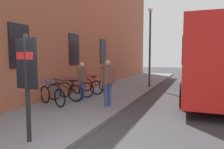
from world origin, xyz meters
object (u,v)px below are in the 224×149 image
(bicycle_mid_rack, at_px, (65,92))
(city_bus, at_px, (208,59))
(street_lamp, at_px, (150,40))
(pedestrian_crossing_street, at_px, (82,77))
(bicycle_nearest_sign, at_px, (87,87))
(bicycle_end_of_row, at_px, (76,89))
(pedestrian_by_facade, at_px, (108,78))
(bicycle_by_door, at_px, (52,95))
(bicycle_leaning_wall, at_px, (96,84))
(transit_info_sign, at_px, (27,70))

(bicycle_mid_rack, xyz_separation_m, city_bus, (4.71, -5.72, 1.41))
(bicycle_mid_rack, relative_size, street_lamp, 0.36)
(pedestrian_crossing_street, bearing_deg, bicycle_mid_rack, 128.86)
(city_bus, bearing_deg, bicycle_nearest_sign, 117.73)
(bicycle_mid_rack, xyz_separation_m, bicycle_end_of_row, (0.81, -0.01, -0.00))
(bicycle_nearest_sign, xyz_separation_m, pedestrian_by_facade, (-1.81, -1.96, 0.69))
(bicycle_mid_rack, distance_m, bicycle_nearest_sign, 1.75)
(bicycle_nearest_sign, xyz_separation_m, street_lamp, (3.80, -2.33, 2.56))
(bicycle_by_door, height_order, pedestrian_crossing_street, pedestrian_crossing_street)
(bicycle_leaning_wall, relative_size, city_bus, 0.16)
(bicycle_end_of_row, height_order, transit_info_sign, transit_info_sign)
(bicycle_by_door, xyz_separation_m, pedestrian_crossing_street, (1.30, -0.57, 0.62))
(transit_info_sign, xyz_separation_m, city_bus, (8.45, -3.94, 0.20))
(pedestrian_crossing_street, bearing_deg, bicycle_leaning_wall, 12.20)
(transit_info_sign, height_order, city_bus, city_bus)
(bicycle_leaning_wall, bearing_deg, bicycle_nearest_sign, 177.85)
(street_lamp, bearing_deg, bicycle_mid_rack, 156.46)
(bicycle_by_door, bearing_deg, street_lamp, -20.66)
(bicycle_by_door, bearing_deg, bicycle_leaning_wall, -1.76)
(bicycle_mid_rack, xyz_separation_m, bicycle_nearest_sign, (1.75, -0.09, -0.00))
(bicycle_by_door, relative_size, pedestrian_by_facade, 0.96)
(bicycle_mid_rack, xyz_separation_m, pedestrian_crossing_street, (0.47, -0.59, 0.62))
(bicycle_end_of_row, distance_m, transit_info_sign, 5.03)
(transit_info_sign, bearing_deg, bicycle_mid_rack, 25.50)
(bicycle_by_door, bearing_deg, bicycle_end_of_row, 0.10)
(bicycle_by_door, relative_size, street_lamp, 0.34)
(bicycle_mid_rack, relative_size, bicycle_end_of_row, 1.04)
(pedestrian_by_facade, bearing_deg, city_bus, -37.56)
(pedestrian_by_facade, bearing_deg, bicycle_end_of_row, 66.81)
(bicycle_leaning_wall, height_order, city_bus, city_bus)
(bicycle_end_of_row, height_order, city_bus, city_bus)
(bicycle_nearest_sign, xyz_separation_m, pedestrian_crossing_street, (-1.28, -0.50, 0.62))
(bicycle_leaning_wall, height_order, pedestrian_by_facade, pedestrian_by_facade)
(transit_info_sign, xyz_separation_m, pedestrian_by_facade, (3.67, -0.27, -0.52))
(bicycle_nearest_sign, bearing_deg, street_lamp, -31.52)
(city_bus, height_order, street_lamp, street_lamp)
(transit_info_sign, relative_size, city_bus, 0.23)
(bicycle_by_door, bearing_deg, bicycle_nearest_sign, -1.63)
(bicycle_nearest_sign, bearing_deg, transit_info_sign, -162.85)
(bicycle_end_of_row, bearing_deg, pedestrian_by_facade, -113.19)
(city_bus, distance_m, street_lamp, 3.60)
(bicycle_end_of_row, height_order, pedestrian_by_facade, pedestrian_by_facade)
(transit_info_sign, bearing_deg, pedestrian_by_facade, -4.22)
(bicycle_mid_rack, bearing_deg, city_bus, -50.52)
(bicycle_end_of_row, relative_size, bicycle_leaning_wall, 1.00)
(bicycle_leaning_wall, relative_size, pedestrian_by_facade, 0.96)
(transit_info_sign, relative_size, pedestrian_crossing_street, 1.45)
(bicycle_mid_rack, relative_size, pedestrian_by_facade, 1.00)
(bicycle_end_of_row, height_order, pedestrian_crossing_street, pedestrian_crossing_street)
(city_bus, relative_size, pedestrian_by_facade, 6.00)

